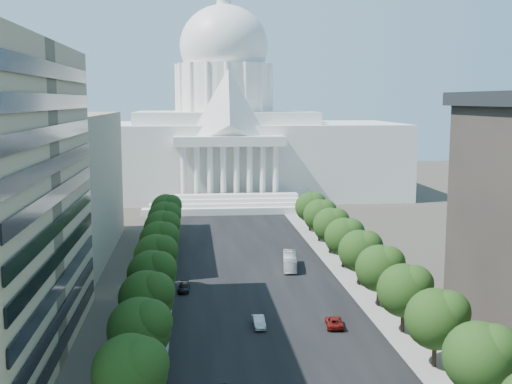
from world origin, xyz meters
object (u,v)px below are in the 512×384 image
object	(u,v)px
city_bus	(290,261)
car_red	(334,322)
car_dark_b	(184,288)
car_silver	(259,322)

from	to	relation	value
city_bus	car_red	bearing A→B (deg)	-79.94
car_dark_b	city_bus	size ratio (longest dim) A/B	0.45
car_silver	car_red	bearing A→B (deg)	-6.48
car_dark_b	city_bus	world-z (taller)	city_bus
car_silver	car_dark_b	size ratio (longest dim) A/B	1.00
car_dark_b	car_red	bearing A→B (deg)	-39.12
car_dark_b	city_bus	distance (m)	24.56
car_silver	city_bus	world-z (taller)	city_bus
car_silver	car_red	xyz separation A→B (m)	(10.98, -0.99, -0.06)
car_silver	city_bus	bearing A→B (deg)	72.08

